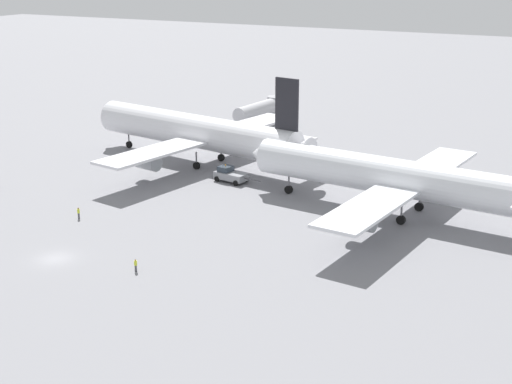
{
  "coord_description": "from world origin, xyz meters",
  "views": [
    {
      "loc": [
        61.25,
        -63.32,
        35.9
      ],
      "look_at": [
        15.38,
        24.55,
        4.0
      ],
      "focal_mm": 51.56,
      "sensor_mm": 36.0,
      "label": 1
    }
  ],
  "objects_px": {
    "pushback_tug": "(230,175)",
    "jet_bridge": "(263,108)",
    "ground_crew_ramp_agent_by_cones": "(136,265)",
    "airliner_being_pushed": "(395,178)",
    "airliner_at_gate_left": "(197,132)",
    "ground_crew_marshaller_foreground": "(79,213)"
  },
  "relations": [
    {
      "from": "pushback_tug",
      "to": "jet_bridge",
      "type": "bearing_deg",
      "value": 109.23
    },
    {
      "from": "pushback_tug",
      "to": "ground_crew_ramp_agent_by_cones",
      "type": "distance_m",
      "value": 38.12
    },
    {
      "from": "airliner_being_pushed",
      "to": "jet_bridge",
      "type": "bearing_deg",
      "value": 136.01
    },
    {
      "from": "airliner_at_gate_left",
      "to": "ground_crew_ramp_agent_by_cones",
      "type": "height_order",
      "value": "airliner_at_gate_left"
    },
    {
      "from": "pushback_tug",
      "to": "jet_bridge",
      "type": "height_order",
      "value": "jet_bridge"
    },
    {
      "from": "airliner_being_pushed",
      "to": "pushback_tug",
      "type": "bearing_deg",
      "value": 173.63
    },
    {
      "from": "ground_crew_marshaller_foreground",
      "to": "jet_bridge",
      "type": "distance_m",
      "value": 63.51
    },
    {
      "from": "airliner_being_pushed",
      "to": "jet_bridge",
      "type": "xyz_separation_m",
      "value": [
        -42.08,
        40.62,
        -1.02
      ]
    },
    {
      "from": "airliner_at_gate_left",
      "to": "pushback_tug",
      "type": "relative_size",
      "value": 5.55
    },
    {
      "from": "ground_crew_marshaller_foreground",
      "to": "ground_crew_ramp_agent_by_cones",
      "type": "distance_m",
      "value": 21.56
    },
    {
      "from": "airliner_at_gate_left",
      "to": "airliner_being_pushed",
      "type": "bearing_deg",
      "value": -14.97
    },
    {
      "from": "ground_crew_ramp_agent_by_cones",
      "to": "jet_bridge",
      "type": "relative_size",
      "value": 0.09
    },
    {
      "from": "airliner_being_pushed",
      "to": "ground_crew_marshaller_foreground",
      "type": "xyz_separation_m",
      "value": [
        -39.34,
        -22.73,
        -4.67
      ]
    },
    {
      "from": "airliner_at_gate_left",
      "to": "jet_bridge",
      "type": "relative_size",
      "value": 2.94
    },
    {
      "from": "jet_bridge",
      "to": "ground_crew_ramp_agent_by_cones",
      "type": "bearing_deg",
      "value": -74.2
    },
    {
      "from": "airliner_at_gate_left",
      "to": "ground_crew_marshaller_foreground",
      "type": "height_order",
      "value": "airliner_at_gate_left"
    },
    {
      "from": "ground_crew_ramp_agent_by_cones",
      "to": "airliner_being_pushed",
      "type": "bearing_deg",
      "value": 58.35
    },
    {
      "from": "airliner_at_gate_left",
      "to": "airliner_being_pushed",
      "type": "xyz_separation_m",
      "value": [
        40.18,
        -10.74,
        -0.18
      ]
    },
    {
      "from": "airliner_being_pushed",
      "to": "ground_crew_marshaller_foreground",
      "type": "distance_m",
      "value": 45.68
    },
    {
      "from": "airliner_being_pushed",
      "to": "airliner_at_gate_left",
      "type": "bearing_deg",
      "value": 165.03
    },
    {
      "from": "jet_bridge",
      "to": "airliner_at_gate_left",
      "type": "bearing_deg",
      "value": -86.35
    },
    {
      "from": "airliner_being_pushed",
      "to": "ground_crew_ramp_agent_by_cones",
      "type": "height_order",
      "value": "airliner_being_pushed"
    }
  ]
}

